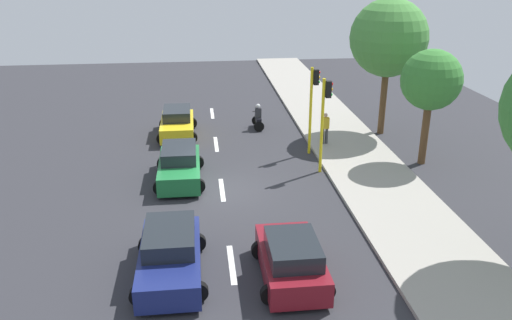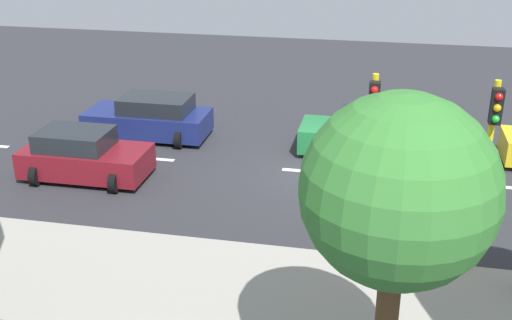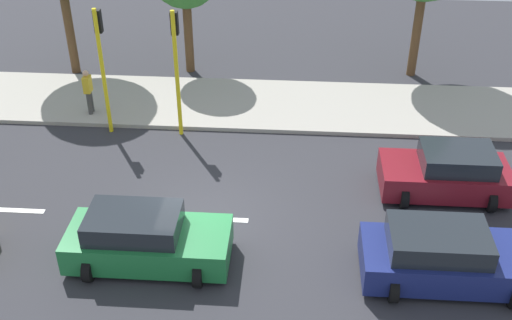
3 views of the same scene
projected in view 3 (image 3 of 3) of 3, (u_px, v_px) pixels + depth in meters
The scene contains 11 objects.
ground_plane at pixel (207, 220), 18.18m from camera, with size 40.00×60.00×0.10m, color #2D2D33.
sidewalk at pixel (232, 104), 23.97m from camera, with size 4.00×60.00×0.15m, color #9E998E.
lane_stripe_north at pixel (417, 228), 17.79m from camera, with size 0.20×2.40×0.01m, color white.
lane_stripe_mid at pixel (207, 219), 18.14m from camera, with size 0.20×2.40×0.01m, color white.
lane_stripe_south at pixel (5, 210), 18.50m from camera, with size 0.20×2.40×0.01m, color white.
car_maroon at pixel (447, 173), 18.87m from camera, with size 2.26×3.80×1.52m.
car_green at pixel (145, 239), 16.29m from camera, with size 2.25×4.23×1.52m.
car_dark_blue at pixel (446, 257), 15.73m from camera, with size 2.33×4.35×1.52m.
pedestrian_near_signal at pixel (88, 90), 22.73m from camera, with size 0.40×0.24×1.69m.
traffic_light_corner at pixel (101, 53), 20.85m from camera, with size 0.49×0.24×4.50m.
traffic_light_midblock at pixel (176, 56), 20.71m from camera, with size 0.49×0.24×4.50m.
Camera 3 is at (-14.17, -2.42, 11.29)m, focal length 44.17 mm.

